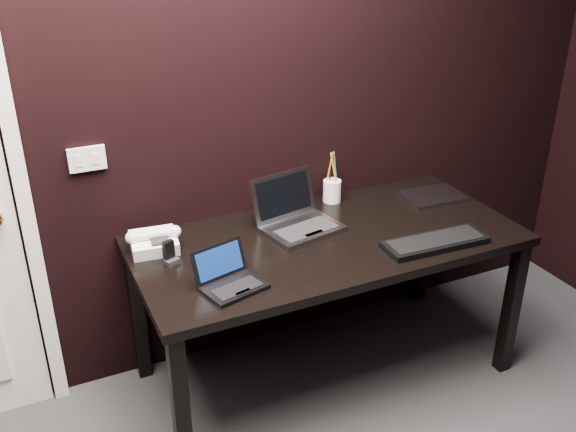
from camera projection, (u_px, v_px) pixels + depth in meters
name	position (u px, v px, depth m)	size (l,w,h in m)	color
wall_back	(227.00, 98.00, 2.78)	(4.00, 4.00, 0.00)	black
wall_switch	(87.00, 159.00, 2.62)	(0.15, 0.02, 0.10)	silver
desk	(327.00, 252.00, 2.85)	(1.70, 0.80, 0.74)	black
netbook	(230.00, 280.00, 2.44)	(0.27, 0.25, 0.15)	black
silver_laptop	(297.00, 220.00, 2.87)	(0.38, 0.35, 0.23)	gray
ext_keyboard	(435.00, 242.00, 2.74)	(0.47, 0.18, 0.03)	black
closed_laptop	(433.00, 196.00, 3.19)	(0.30, 0.23, 0.02)	gray
desk_phone	(154.00, 242.00, 2.69)	(0.24, 0.19, 0.11)	white
mobile_phone	(170.00, 255.00, 2.60)	(0.07, 0.06, 0.10)	black
pen_cup	(332.00, 190.00, 3.13)	(0.12, 0.12, 0.26)	white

